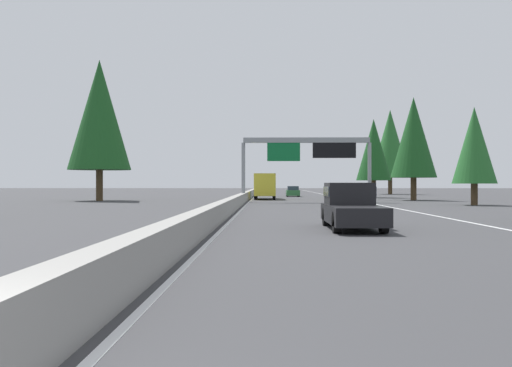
{
  "coord_description": "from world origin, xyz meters",
  "views": [
    {
      "loc": [
        -3.22,
        -2.07,
        1.83
      ],
      "look_at": [
        66.23,
        -0.64,
        1.83
      ],
      "focal_mm": 39.36,
      "sensor_mm": 36.0,
      "label": 1
    }
  ],
  "objects_px": {
    "sedan_near_center": "(352,198)",
    "conifer_right_mid": "(414,138)",
    "pickup_far_left": "(351,206)",
    "box_truck_far_right": "(265,185)",
    "conifer_right_near": "(474,146)",
    "conifer_right_distant": "(390,143)",
    "conifer_right_far": "(374,150)",
    "conifer_left_near": "(99,115)",
    "sedan_near_right": "(293,192)",
    "sign_gantry_overhead": "(308,151)"
  },
  "relations": [
    {
      "from": "sedan_near_center",
      "to": "conifer_right_far",
      "type": "xyz_separation_m",
      "value": [
        26.98,
        -6.85,
        5.5
      ]
    },
    {
      "from": "sedan_near_right",
      "to": "conifer_right_near",
      "type": "xyz_separation_m",
      "value": [
        -31.07,
        -13.88,
        4.35
      ]
    },
    {
      "from": "conifer_right_far",
      "to": "conifer_right_mid",
      "type": "bearing_deg",
      "value": -168.76
    },
    {
      "from": "sign_gantry_overhead",
      "to": "box_truck_far_right",
      "type": "height_order",
      "value": "sign_gantry_overhead"
    },
    {
      "from": "sign_gantry_overhead",
      "to": "conifer_right_near",
      "type": "height_order",
      "value": "conifer_right_near"
    },
    {
      "from": "sedan_near_center",
      "to": "conifer_right_distant",
      "type": "distance_m",
      "value": 52.91
    },
    {
      "from": "conifer_right_far",
      "to": "conifer_right_distant",
      "type": "relative_size",
      "value": 0.7
    },
    {
      "from": "box_truck_far_right",
      "to": "conifer_right_near",
      "type": "bearing_deg",
      "value": -135.07
    },
    {
      "from": "conifer_right_distant",
      "to": "conifer_left_near",
      "type": "xyz_separation_m",
      "value": [
        -37.21,
        38.69,
        0.29
      ]
    },
    {
      "from": "conifer_right_near",
      "to": "conifer_right_distant",
      "type": "bearing_deg",
      "value": -4.14
    },
    {
      "from": "box_truck_far_right",
      "to": "sedan_near_center",
      "type": "bearing_deg",
      "value": -160.0
    },
    {
      "from": "conifer_right_mid",
      "to": "conifer_right_distant",
      "type": "bearing_deg",
      "value": -8.22
    },
    {
      "from": "sign_gantry_overhead",
      "to": "conifer_right_far",
      "type": "distance_m",
      "value": 20.36
    },
    {
      "from": "conifer_right_far",
      "to": "pickup_far_left",
      "type": "bearing_deg",
      "value": 168.29
    },
    {
      "from": "pickup_far_left",
      "to": "sedan_near_right",
      "type": "relative_size",
      "value": 1.27
    },
    {
      "from": "pickup_far_left",
      "to": "sedan_near_center",
      "type": "relative_size",
      "value": 1.27
    },
    {
      "from": "conifer_right_far",
      "to": "conifer_right_near",
      "type": "bearing_deg",
      "value": -171.57
    },
    {
      "from": "sign_gantry_overhead",
      "to": "conifer_right_mid",
      "type": "bearing_deg",
      "value": -60.96
    },
    {
      "from": "conifer_left_near",
      "to": "pickup_far_left",
      "type": "bearing_deg",
      "value": -149.54
    },
    {
      "from": "sedan_near_right",
      "to": "conifer_right_near",
      "type": "height_order",
      "value": "conifer_right_near"
    },
    {
      "from": "pickup_far_left",
      "to": "box_truck_far_right",
      "type": "relative_size",
      "value": 0.66
    },
    {
      "from": "sedan_near_center",
      "to": "conifer_right_mid",
      "type": "bearing_deg",
      "value": -29.89
    },
    {
      "from": "conifer_right_distant",
      "to": "conifer_left_near",
      "type": "relative_size",
      "value": 0.97
    },
    {
      "from": "sign_gantry_overhead",
      "to": "box_truck_far_right",
      "type": "xyz_separation_m",
      "value": [
        10.54,
        4.27,
        -3.42
      ]
    },
    {
      "from": "conifer_right_distant",
      "to": "conifer_right_mid",
      "type": "bearing_deg",
      "value": 171.78
    },
    {
      "from": "conifer_right_far",
      "to": "conifer_right_distant",
      "type": "height_order",
      "value": "conifer_right_distant"
    },
    {
      "from": "conifer_right_mid",
      "to": "conifer_right_far",
      "type": "xyz_separation_m",
      "value": [
        11.19,
        2.22,
        -0.66
      ]
    },
    {
      "from": "pickup_far_left",
      "to": "conifer_right_mid",
      "type": "bearing_deg",
      "value": -18.0
    },
    {
      "from": "conifer_right_far",
      "to": "conifer_left_near",
      "type": "bearing_deg",
      "value": 113.71
    },
    {
      "from": "sign_gantry_overhead",
      "to": "conifer_right_distant",
      "type": "xyz_separation_m",
      "value": [
        41.22,
        -16.96,
        3.76
      ]
    },
    {
      "from": "sedan_near_center",
      "to": "conifer_right_mid",
      "type": "distance_m",
      "value": 19.22
    },
    {
      "from": "sedan_near_right",
      "to": "conifer_right_near",
      "type": "distance_m",
      "value": 34.31
    },
    {
      "from": "conifer_right_distant",
      "to": "sedan_near_right",
      "type": "bearing_deg",
      "value": 134.99
    },
    {
      "from": "pickup_far_left",
      "to": "sedan_near_center",
      "type": "height_order",
      "value": "pickup_far_left"
    },
    {
      "from": "sign_gantry_overhead",
      "to": "sedan_near_right",
      "type": "bearing_deg",
      "value": 1.01
    },
    {
      "from": "sign_gantry_overhead",
      "to": "box_truck_far_right",
      "type": "relative_size",
      "value": 1.49
    },
    {
      "from": "pickup_far_left",
      "to": "conifer_right_near",
      "type": "distance_m",
      "value": 28.73
    },
    {
      "from": "conifer_right_mid",
      "to": "conifer_left_near",
      "type": "xyz_separation_m",
      "value": [
        -2.63,
        33.69,
        2.23
      ]
    },
    {
      "from": "conifer_right_far",
      "to": "conifer_right_distant",
      "type": "xyz_separation_m",
      "value": [
        23.39,
        -7.22,
        2.6
      ]
    },
    {
      "from": "conifer_right_mid",
      "to": "conifer_right_far",
      "type": "height_order",
      "value": "conifer_right_mid"
    },
    {
      "from": "box_truck_far_right",
      "to": "sedan_near_right",
      "type": "bearing_deg",
      "value": -16.13
    },
    {
      "from": "conifer_right_far",
      "to": "conifer_left_near",
      "type": "height_order",
      "value": "conifer_left_near"
    },
    {
      "from": "sign_gantry_overhead",
      "to": "conifer_right_far",
      "type": "relative_size",
      "value": 1.25
    },
    {
      "from": "sedan_near_center",
      "to": "box_truck_far_right",
      "type": "distance_m",
      "value": 20.96
    },
    {
      "from": "sedan_near_right",
      "to": "conifer_left_near",
      "type": "height_order",
      "value": "conifer_left_near"
    },
    {
      "from": "sedan_near_right",
      "to": "conifer_right_far",
      "type": "xyz_separation_m",
      "value": [
        -6.01,
        -10.16,
        5.5
      ]
    },
    {
      "from": "sedan_near_center",
      "to": "conifer_right_distant",
      "type": "xyz_separation_m",
      "value": [
        50.36,
        -14.07,
        8.1
      ]
    },
    {
      "from": "conifer_right_mid",
      "to": "conifer_left_near",
      "type": "height_order",
      "value": "conifer_left_near"
    },
    {
      "from": "conifer_right_distant",
      "to": "conifer_left_near",
      "type": "distance_m",
      "value": 53.68
    },
    {
      "from": "sedan_near_right",
      "to": "sedan_near_center",
      "type": "bearing_deg",
      "value": -174.26
    }
  ]
}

